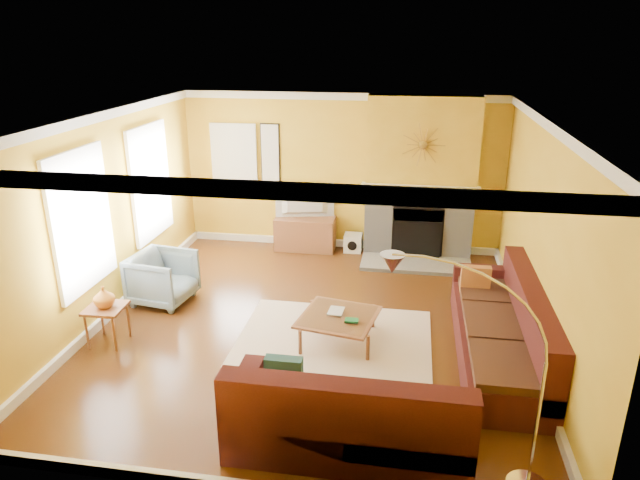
% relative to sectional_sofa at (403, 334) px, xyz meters
% --- Properties ---
extents(floor, '(5.50, 6.00, 0.02)m').
position_rel_sectional_sofa_xyz_m(floor, '(-1.20, 0.85, -0.46)').
color(floor, brown).
rests_on(floor, ground).
extents(ceiling, '(5.50, 6.00, 0.02)m').
position_rel_sectional_sofa_xyz_m(ceiling, '(-1.20, 0.85, 2.26)').
color(ceiling, white).
rests_on(ceiling, ground).
extents(wall_back, '(5.50, 0.02, 2.70)m').
position_rel_sectional_sofa_xyz_m(wall_back, '(-1.20, 3.86, 0.90)').
color(wall_back, gold).
rests_on(wall_back, ground).
extents(wall_front, '(5.50, 0.02, 2.70)m').
position_rel_sectional_sofa_xyz_m(wall_front, '(-1.20, -2.16, 0.90)').
color(wall_front, gold).
rests_on(wall_front, ground).
extents(wall_left, '(0.02, 6.00, 2.70)m').
position_rel_sectional_sofa_xyz_m(wall_left, '(-3.96, 0.85, 0.90)').
color(wall_left, gold).
rests_on(wall_left, ground).
extents(wall_right, '(0.02, 6.00, 2.70)m').
position_rel_sectional_sofa_xyz_m(wall_right, '(1.56, 0.85, 0.90)').
color(wall_right, gold).
rests_on(wall_right, ground).
extents(baseboard, '(5.50, 6.00, 0.12)m').
position_rel_sectional_sofa_xyz_m(baseboard, '(-1.20, 0.85, -0.39)').
color(baseboard, white).
rests_on(baseboard, floor).
extents(crown_molding, '(5.50, 6.00, 0.12)m').
position_rel_sectional_sofa_xyz_m(crown_molding, '(-1.20, 0.85, 2.19)').
color(crown_molding, white).
rests_on(crown_molding, ceiling).
extents(window_left_near, '(0.06, 1.22, 1.72)m').
position_rel_sectional_sofa_xyz_m(window_left_near, '(-3.92, 2.15, 1.05)').
color(window_left_near, white).
rests_on(window_left_near, wall_left).
extents(window_left_far, '(0.06, 1.22, 1.72)m').
position_rel_sectional_sofa_xyz_m(window_left_far, '(-3.92, 0.25, 1.05)').
color(window_left_far, white).
rests_on(window_left_far, wall_left).
extents(window_back, '(0.82, 0.06, 1.22)m').
position_rel_sectional_sofa_xyz_m(window_back, '(-3.10, 3.81, 1.10)').
color(window_back, white).
rests_on(window_back, wall_back).
extents(wall_art, '(0.34, 0.04, 1.14)m').
position_rel_sectional_sofa_xyz_m(wall_art, '(-2.45, 3.82, 1.15)').
color(wall_art, white).
rests_on(wall_art, wall_back).
extents(fireplace, '(1.80, 0.40, 2.70)m').
position_rel_sectional_sofa_xyz_m(fireplace, '(0.15, 3.65, 0.90)').
color(fireplace, '#9F9C96').
rests_on(fireplace, floor).
extents(mantel, '(1.92, 0.22, 0.08)m').
position_rel_sectional_sofa_xyz_m(mantel, '(0.15, 3.41, 0.80)').
color(mantel, white).
rests_on(mantel, fireplace).
extents(hearth, '(1.80, 0.70, 0.06)m').
position_rel_sectional_sofa_xyz_m(hearth, '(0.15, 3.10, -0.42)').
color(hearth, '#9F9C96').
rests_on(hearth, floor).
extents(sunburst, '(0.70, 0.04, 0.70)m').
position_rel_sectional_sofa_xyz_m(sunburst, '(0.15, 3.42, 1.50)').
color(sunburst, olive).
rests_on(sunburst, fireplace).
extents(rug, '(2.40, 1.80, 0.02)m').
position_rel_sectional_sofa_xyz_m(rug, '(-0.85, 0.55, -0.44)').
color(rug, beige).
rests_on(rug, floor).
extents(sectional_sofa, '(3.10, 3.70, 0.90)m').
position_rel_sectional_sofa_xyz_m(sectional_sofa, '(0.00, 0.00, 0.00)').
color(sectional_sofa, '#471816').
rests_on(sectional_sofa, floor).
extents(coffee_table, '(1.04, 1.04, 0.35)m').
position_rel_sectional_sofa_xyz_m(coffee_table, '(-0.80, 0.50, -0.27)').
color(coffee_table, white).
rests_on(coffee_table, floor).
extents(media_console, '(1.05, 0.47, 0.58)m').
position_rel_sectional_sofa_xyz_m(media_console, '(-1.80, 3.60, -0.16)').
color(media_console, brown).
rests_on(media_console, floor).
extents(tv, '(1.03, 0.36, 0.59)m').
position_rel_sectional_sofa_xyz_m(tv, '(-1.80, 3.60, 0.42)').
color(tv, black).
rests_on(tv, media_console).
extents(subwoofer, '(0.31, 0.31, 0.31)m').
position_rel_sectional_sofa_xyz_m(subwoofer, '(-0.95, 3.63, -0.30)').
color(subwoofer, white).
rests_on(subwoofer, floor).
extents(armchair, '(0.90, 0.89, 0.73)m').
position_rel_sectional_sofa_xyz_m(armchair, '(-3.40, 1.20, -0.09)').
color(armchair, gray).
rests_on(armchair, floor).
extents(side_table, '(0.46, 0.46, 0.49)m').
position_rel_sectional_sofa_xyz_m(side_table, '(-3.60, 0.00, -0.20)').
color(side_table, brown).
rests_on(side_table, floor).
extents(vase, '(0.27, 0.27, 0.27)m').
position_rel_sectional_sofa_xyz_m(vase, '(-3.60, 0.00, 0.18)').
color(vase, orange).
rests_on(vase, side_table).
extents(book, '(0.20, 0.26, 0.02)m').
position_rel_sectional_sofa_xyz_m(book, '(-0.93, 0.59, -0.08)').
color(book, white).
rests_on(book, coffee_table).
extents(arc_lamp, '(1.32, 0.36, 2.06)m').
position_rel_sectional_sofa_xyz_m(arc_lamp, '(0.54, -1.70, 0.58)').
color(arc_lamp, silver).
rests_on(arc_lamp, floor).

